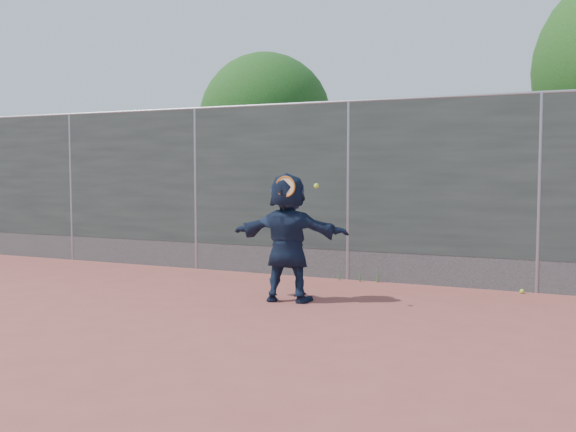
% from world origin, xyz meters
% --- Properties ---
extents(ground, '(80.00, 80.00, 0.00)m').
position_xyz_m(ground, '(0.00, 0.00, 0.00)').
color(ground, '#9E4C42').
rests_on(ground, ground).
extents(player, '(1.74, 0.78, 1.81)m').
position_xyz_m(player, '(-0.19, 1.42, 0.91)').
color(player, '#16223C').
rests_on(player, ground).
extents(ball_ground, '(0.07, 0.07, 0.07)m').
position_xyz_m(ball_ground, '(2.80, 3.35, 0.03)').
color(ball_ground, '#ACD930').
rests_on(ball_ground, ground).
extents(fence, '(20.00, 0.06, 3.03)m').
position_xyz_m(fence, '(-0.00, 3.50, 1.58)').
color(fence, '#38423D').
rests_on(fence, ground).
extents(swing_action, '(0.67, 0.21, 0.51)m').
position_xyz_m(swing_action, '(-0.10, 1.21, 1.61)').
color(swing_action, '#CE6713').
rests_on(swing_action, ground).
extents(tree_left, '(3.15, 3.00, 4.53)m').
position_xyz_m(tree_left, '(-2.85, 6.55, 2.94)').
color(tree_left, '#382314').
rests_on(tree_left, ground).
extents(weed_clump, '(0.68, 0.07, 0.30)m').
position_xyz_m(weed_clump, '(0.29, 3.38, 0.13)').
color(weed_clump, '#387226').
rests_on(weed_clump, ground).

